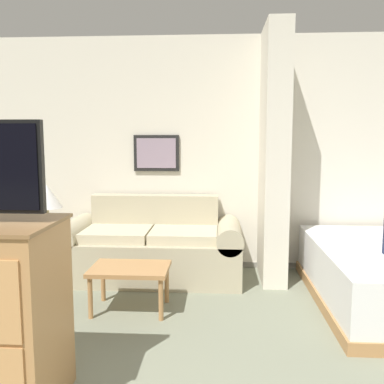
{
  "coord_description": "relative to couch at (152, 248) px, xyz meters",
  "views": [
    {
      "loc": [
        -0.09,
        -1.25,
        1.48
      ],
      "look_at": [
        -0.3,
        2.15,
        1.05
      ],
      "focal_mm": 40.0,
      "sensor_mm": 36.0,
      "label": 1
    }
  ],
  "objects": [
    {
      "name": "wall_back",
      "position": [
        0.79,
        0.49,
        0.97
      ],
      "size": [
        6.85,
        0.16,
        2.6
      ],
      "color": "silver",
      "rests_on": "ground_plane"
    },
    {
      "name": "wall_partition_pillar",
      "position": [
        1.27,
        0.06,
        0.98
      ],
      "size": [
        0.24,
        0.74,
        2.6
      ],
      "color": "silver",
      "rests_on": "ground_plane"
    },
    {
      "name": "couch",
      "position": [
        0.0,
        0.0,
        0.0
      ],
      "size": [
        1.9,
        0.84,
        0.85
      ],
      "color": "#B7AD8E",
      "rests_on": "ground_plane"
    },
    {
      "name": "coffee_table",
      "position": [
        -0.05,
        -0.89,
        0.01
      ],
      "size": [
        0.66,
        0.47,
        0.39
      ],
      "color": "#B27F4C",
      "rests_on": "ground_plane"
    },
    {
      "name": "side_table",
      "position": [
        -1.1,
        -0.04,
        0.1
      ],
      "size": [
        0.37,
        0.37,
        0.53
      ],
      "color": "#B27F4C",
      "rests_on": "ground_plane"
    },
    {
      "name": "table_lamp",
      "position": [
        -1.1,
        -0.04,
        0.52
      ],
      "size": [
        0.31,
        0.31,
        0.46
      ],
      "color": "tan",
      "rests_on": "side_table"
    }
  ]
}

